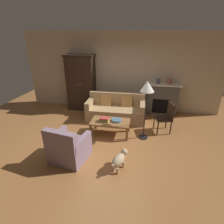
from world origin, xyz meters
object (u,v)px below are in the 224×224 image
(coffee_table, at_px, (110,123))
(floor_lamp, at_px, (147,90))
(side_chair_wooden, at_px, (166,116))
(armchair_near_left, at_px, (69,148))
(mantel_vase_slate, at_px, (158,81))
(mantel_vase_terracotta, at_px, (169,81))
(book_stack, at_px, (104,120))
(fruit_bowl, at_px, (117,120))
(fireplace, at_px, (161,99))
(armoire, at_px, (81,83))
(couch, at_px, (116,110))
(dog, at_px, (119,159))

(coffee_table, bearing_deg, floor_lamp, -1.29)
(side_chair_wooden, bearing_deg, armchair_near_left, -142.51)
(mantel_vase_slate, bearing_deg, side_chair_wooden, -79.50)
(mantel_vase_terracotta, distance_m, armchair_near_left, 4.00)
(book_stack, xyz_separation_m, mantel_vase_terracotta, (1.85, 1.85, 0.74))
(side_chair_wooden, bearing_deg, fruit_bowl, -162.90)
(fruit_bowl, bearing_deg, armchair_near_left, -124.00)
(mantel_vase_terracotta, height_order, floor_lamp, floor_lamp)
(fireplace, height_order, armoire, armoire)
(coffee_table, xyz_separation_m, floor_lamp, (0.95, -0.02, 1.03))
(armoire, distance_m, fruit_bowl, 2.41)
(book_stack, xyz_separation_m, side_chair_wooden, (1.73, 0.53, 0.03))
(fruit_bowl, distance_m, mantel_vase_slate, 2.23)
(armchair_near_left, relative_size, floor_lamp, 0.55)
(book_stack, bearing_deg, mantel_vase_slate, 51.17)
(coffee_table, xyz_separation_m, mantel_vase_terracotta, (1.69, 1.78, 0.86))
(armoire, height_order, couch, armoire)
(coffee_table, relative_size, side_chair_wooden, 1.22)
(side_chair_wooden, relative_size, dog, 1.67)
(book_stack, relative_size, floor_lamp, 0.16)
(couch, bearing_deg, armoire, 154.08)
(coffee_table, distance_m, armchair_near_left, 1.48)
(fireplace, bearing_deg, armchair_near_left, -125.71)
(coffee_table, distance_m, dog, 1.47)
(fruit_bowl, relative_size, armchair_near_left, 0.33)
(coffee_table, distance_m, fruit_bowl, 0.20)
(book_stack, height_order, dog, book_stack)
(couch, xyz_separation_m, mantel_vase_slate, (1.34, 0.75, 0.90))
(armoire, relative_size, mantel_vase_slate, 10.90)
(mantel_vase_slate, xyz_separation_m, floor_lamp, (-0.37, -1.80, 0.19))
(mantel_vase_slate, distance_m, floor_lamp, 1.85)
(armoire, relative_size, side_chair_wooden, 2.26)
(mantel_vase_terracotta, bearing_deg, couch, -156.07)
(mantel_vase_terracotta, height_order, side_chair_wooden, mantel_vase_terracotta)
(coffee_table, distance_m, floor_lamp, 1.41)
(fireplace, distance_m, book_stack, 2.50)
(mantel_vase_terracotta, relative_size, dog, 0.38)
(fireplace, bearing_deg, mantel_vase_slate, -174.31)
(fireplace, xyz_separation_m, book_stack, (-1.67, -1.86, -0.09))
(floor_lamp, bearing_deg, coffee_table, 178.71)
(fireplace, relative_size, coffee_table, 1.15)
(couch, xyz_separation_m, floor_lamp, (0.97, -1.05, 1.08))
(dog, bearing_deg, fruit_bowl, 101.60)
(armoire, xyz_separation_m, book_stack, (1.28, -1.79, -0.54))
(armoire, xyz_separation_m, mantel_vase_slate, (2.77, 0.06, 0.19))
(fireplace, xyz_separation_m, floor_lamp, (-0.55, -1.82, 0.83))
(couch, distance_m, fruit_bowl, 1.02)
(fruit_bowl, bearing_deg, mantel_vase_terracotta, 49.20)
(book_stack, height_order, armchair_near_left, armchair_near_left)
(armoire, xyz_separation_m, floor_lamp, (2.40, -1.74, 0.38))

